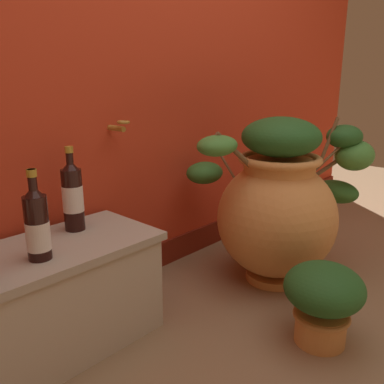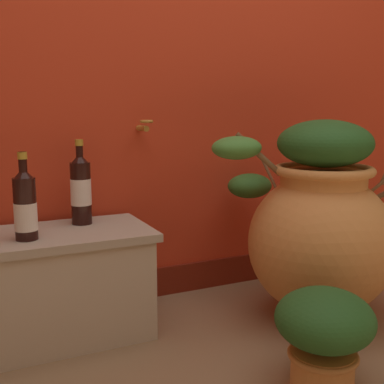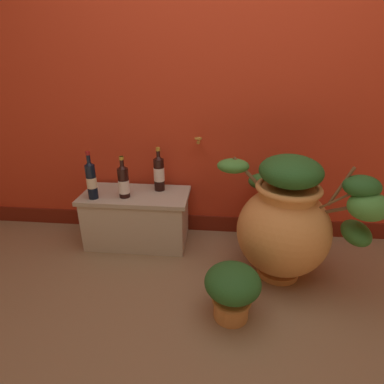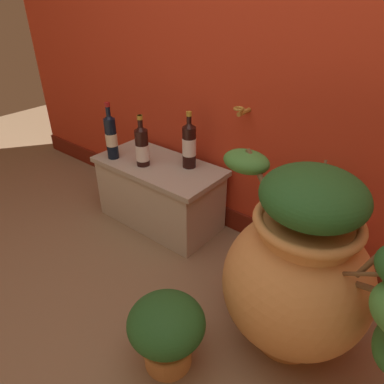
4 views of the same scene
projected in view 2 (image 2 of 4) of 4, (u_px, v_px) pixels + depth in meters
The scene contains 6 objects.
back_wall at pixel (166, 8), 2.17m from camera, with size 4.40×0.33×2.60m.
terracotta_urn at pixel (324, 225), 1.93m from camera, with size 0.90×0.76×0.81m.
stone_ledge at pixel (44, 283), 1.80m from camera, with size 0.79×0.40×0.41m.
wine_bottle_left at pixel (25, 205), 1.66m from camera, with size 0.08×0.08×0.30m.
wine_bottle_middle at pixel (81, 188), 1.89m from camera, with size 0.08×0.08×0.33m.
potted_shrub at pixel (324, 332), 1.47m from camera, with size 0.30×0.30×0.32m.
Camera 2 is at (-0.87, -0.91, 0.85)m, focal length 45.70 mm.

